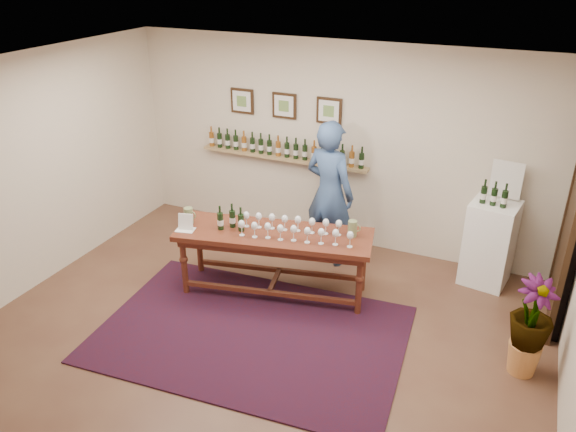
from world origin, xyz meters
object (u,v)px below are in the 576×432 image
at_px(tasting_table, 274,241).
at_px(display_pedestal, 489,243).
at_px(person, 329,193).
at_px(potted_plant, 530,327).

relative_size(tasting_table, display_pedestal, 2.24).
bearing_deg(tasting_table, display_pedestal, 17.37).
bearing_deg(person, tasting_table, 88.35).
bearing_deg(person, potted_plant, 168.10).
relative_size(display_pedestal, potted_plant, 1.17).
height_order(tasting_table, person, person).
distance_m(potted_plant, person, 2.91).
bearing_deg(tasting_table, person, 60.73).
bearing_deg(display_pedestal, tasting_table, -150.63).
bearing_deg(tasting_table, potted_plant, -18.21).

